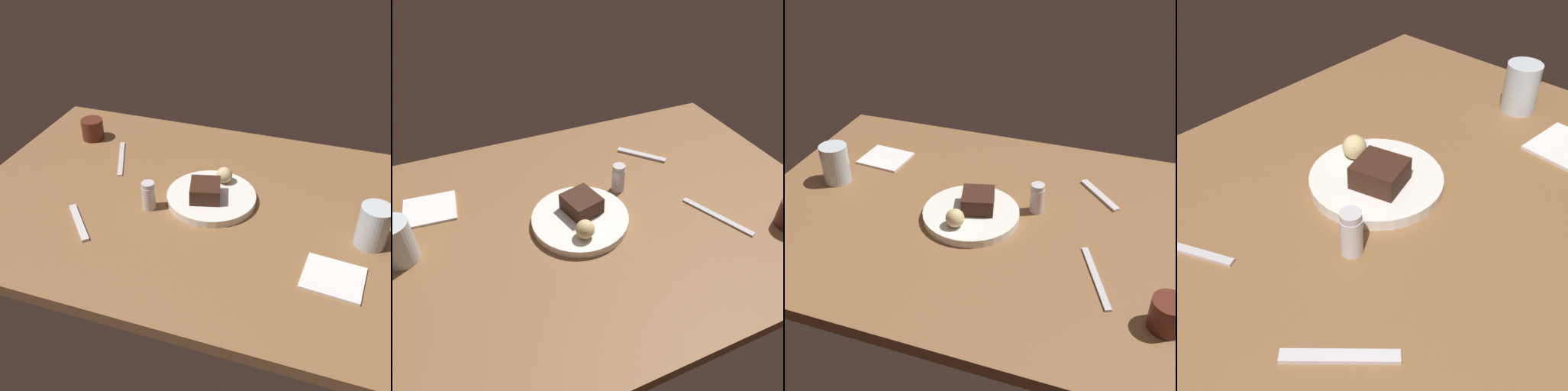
# 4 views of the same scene
# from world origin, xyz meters

# --- Properties ---
(dining_table) EXTENTS (1.20, 0.84, 0.03)m
(dining_table) POSITION_xyz_m (0.00, 0.00, 0.01)
(dining_table) COLOR brown
(dining_table) RESTS_ON ground
(dessert_plate) EXTENTS (0.23, 0.23, 0.02)m
(dessert_plate) POSITION_xyz_m (-0.04, -0.02, 0.04)
(dessert_plate) COLOR white
(dessert_plate) RESTS_ON dining_table
(chocolate_cake_slice) EXTENTS (0.09, 0.10, 0.04)m
(chocolate_cake_slice) POSITION_xyz_m (-0.03, -0.00, 0.07)
(chocolate_cake_slice) COLOR #381E14
(chocolate_cake_slice) RESTS_ON dessert_plate
(bread_roll) EXTENTS (0.04, 0.04, 0.04)m
(bread_roll) POSITION_xyz_m (-0.06, -0.09, 0.07)
(bread_roll) COLOR #DBC184
(bread_roll) RESTS_ON dessert_plate
(salt_shaker) EXTENTS (0.03, 0.03, 0.08)m
(salt_shaker) POSITION_xyz_m (0.10, 0.06, 0.07)
(salt_shaker) COLOR silver
(salt_shaker) RESTS_ON dining_table
(water_glass) EXTENTS (0.07, 0.07, 0.10)m
(water_glass) POSITION_xyz_m (-0.44, 0.03, 0.08)
(water_glass) COLOR silver
(water_glass) RESTS_ON dining_table
(coffee_cup) EXTENTS (0.07, 0.07, 0.07)m
(coffee_cup) POSITION_xyz_m (0.42, -0.23, 0.06)
(coffee_cup) COLOR #562319
(coffee_cup) RESTS_ON dining_table
(dessert_spoon) EXTENTS (0.11, 0.12, 0.01)m
(dessert_spoon) POSITION_xyz_m (0.24, 0.18, 0.03)
(dessert_spoon) COLOR silver
(dessert_spoon) RESTS_ON dining_table
(butter_knife) EXTENTS (0.09, 0.18, 0.01)m
(butter_knife) POSITION_xyz_m (0.28, -0.13, 0.03)
(butter_knife) COLOR silver
(butter_knife) RESTS_ON dining_table
(folded_napkin) EXTENTS (0.14, 0.12, 0.01)m
(folded_napkin) POSITION_xyz_m (-0.37, 0.17, 0.03)
(folded_napkin) COLOR white
(folded_napkin) RESTS_ON dining_table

